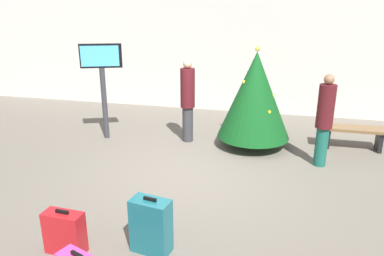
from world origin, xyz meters
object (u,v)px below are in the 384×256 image
flight_info_kiosk (102,73)px  traveller_0 (188,99)px  holiday_tree (255,95)px  suitcase_3 (65,233)px  suitcase_1 (151,226)px  traveller_1 (324,119)px  waiting_bench (354,133)px

flight_info_kiosk → traveller_0: 1.98m
holiday_tree → suitcase_3: 4.72m
suitcase_1 → flight_info_kiosk: bearing=123.7°
suitcase_3 → traveller_1: bearing=47.0°
waiting_bench → suitcase_3: size_ratio=2.36×
holiday_tree → suitcase_1: bearing=-103.0°
flight_info_kiosk → waiting_bench: size_ratio=1.56×
suitcase_1 → holiday_tree: bearing=77.0°
flight_info_kiosk → waiting_bench: flight_info_kiosk is taller
traveller_0 → traveller_1: traveller_0 is taller
traveller_1 → traveller_0: bearing=166.1°
traveller_0 → suitcase_1: traveller_0 is taller
holiday_tree → flight_info_kiosk: 3.38m
holiday_tree → suitcase_3: (-1.93, -4.22, -0.87)m
waiting_bench → traveller_1: traveller_1 is taller
waiting_bench → traveller_1: bearing=-125.0°
holiday_tree → traveller_0: holiday_tree is taller
traveller_1 → suitcase_1: (-2.25, -3.22, -0.59)m
traveller_0 → suitcase_3: bearing=-96.4°
holiday_tree → suitcase_1: holiday_tree is taller
suitcase_3 → flight_info_kiosk: bearing=109.8°
holiday_tree → traveller_0: 1.47m
traveller_0 → suitcase_1: (0.55, -3.92, -0.63)m
holiday_tree → waiting_bench: bearing=9.8°
waiting_bench → traveller_0: (-3.56, -0.38, 0.63)m
flight_info_kiosk → suitcase_3: 4.37m
flight_info_kiosk → traveller_0: bearing=7.6°
holiday_tree → suitcase_1: 4.12m
holiday_tree → traveller_1: 1.54m
flight_info_kiosk → waiting_bench: (5.45, 0.64, -1.15)m
traveller_0 → suitcase_3: traveller_0 is taller
traveller_0 → traveller_1: bearing=-13.9°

